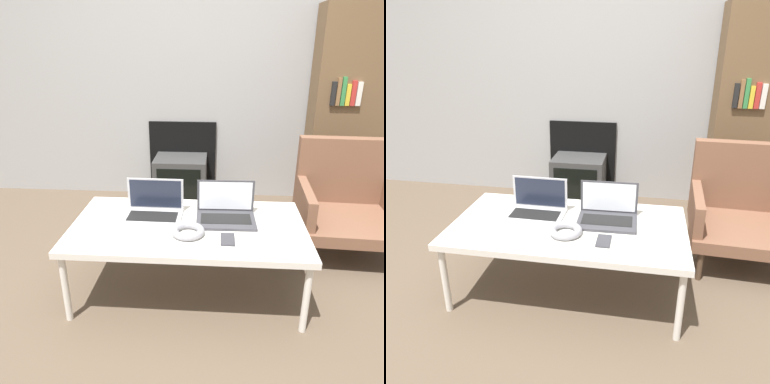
{
  "view_description": "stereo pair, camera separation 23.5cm",
  "coord_description": "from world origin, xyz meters",
  "views": [
    {
      "loc": [
        0.16,
        -1.52,
        1.39
      ],
      "look_at": [
        0.0,
        0.66,
        0.51
      ],
      "focal_mm": 35.0,
      "sensor_mm": 36.0,
      "label": 1
    },
    {
      "loc": [
        0.39,
        -1.49,
        1.39
      ],
      "look_at": [
        0.0,
        0.66,
        0.51
      ],
      "focal_mm": 35.0,
      "sensor_mm": 36.0,
      "label": 2
    }
  ],
  "objects": [
    {
      "name": "ground_plane",
      "position": [
        0.0,
        0.0,
        0.0
      ],
      "size": [
        14.0,
        14.0,
        0.0
      ],
      "primitive_type": "plane",
      "color": "brown"
    },
    {
      "name": "wall_back",
      "position": [
        -0.0,
        1.91,
        1.29
      ],
      "size": [
        7.0,
        0.08,
        2.6
      ],
      "color": "#999999",
      "rests_on": "ground_plane"
    },
    {
      "name": "table",
      "position": [
        0.0,
        0.36,
        0.4
      ],
      "size": [
        1.31,
        0.71,
        0.43
      ],
      "color": "silver",
      "rests_on": "ground_plane"
    },
    {
      "name": "laptop_left",
      "position": [
        -0.21,
        0.45,
        0.47
      ],
      "size": [
        0.34,
        0.25,
        0.21
      ],
      "rotation": [
        0.0,
        0.0,
        -0.01
      ],
      "color": "#B2B2B7",
      "rests_on": "table"
    },
    {
      "name": "laptop_right",
      "position": [
        0.21,
        0.45,
        0.47
      ],
      "size": [
        0.34,
        0.25,
        0.21
      ],
      "rotation": [
        0.0,
        0.0,
        0.03
      ],
      "color": "#38383D",
      "rests_on": "table"
    },
    {
      "name": "headphones",
      "position": [
        0.01,
        0.24,
        0.45
      ],
      "size": [
        0.18,
        0.18,
        0.04
      ],
      "color": "gray",
      "rests_on": "table"
    },
    {
      "name": "phone",
      "position": [
        0.22,
        0.19,
        0.43
      ],
      "size": [
        0.07,
        0.13,
        0.01
      ],
      "color": "#333338",
      "rests_on": "table"
    },
    {
      "name": "tv",
      "position": [
        -0.18,
        1.67,
        0.21
      ],
      "size": [
        0.46,
        0.38,
        0.42
      ],
      "color": "#383838",
      "rests_on": "ground_plane"
    },
    {
      "name": "armchair",
      "position": [
        1.07,
        0.97,
        0.37
      ],
      "size": [
        0.7,
        0.69,
        0.76
      ],
      "rotation": [
        0.0,
        0.0,
        -0.05
      ],
      "color": "brown",
      "rests_on": "ground_plane"
    },
    {
      "name": "bookshelf",
      "position": [
        1.33,
        1.71,
        0.83
      ],
      "size": [
        0.81,
        0.32,
        1.67
      ],
      "color": "brown",
      "rests_on": "ground_plane"
    }
  ]
}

